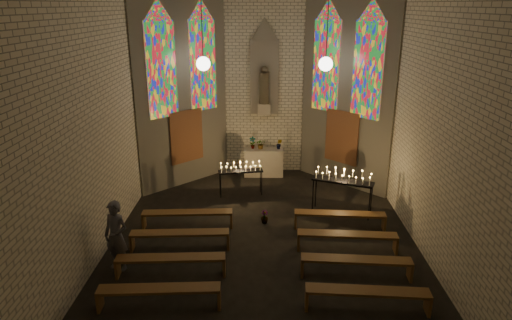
# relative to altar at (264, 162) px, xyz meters

# --- Properties ---
(floor) EXTENTS (12.00, 12.00, 0.00)m
(floor) POSITION_rel_altar_xyz_m (0.00, -5.45, -0.50)
(floor) COLOR black
(floor) RESTS_ON ground
(room) EXTENTS (8.22, 12.43, 7.00)m
(room) POSITION_rel_altar_xyz_m (-0.00, -2.08, 3.22)
(room) COLOR beige
(room) RESTS_ON ground
(altar) EXTENTS (1.40, 0.60, 1.00)m
(altar) POSITION_rel_altar_xyz_m (0.00, 0.00, 0.00)
(altar) COLOR #BEB39B
(altar) RESTS_ON ground
(flower_vase_left) EXTENTS (0.24, 0.16, 0.45)m
(flower_vase_left) POSITION_rel_altar_xyz_m (-0.41, 0.04, 0.72)
(flower_vase_left) COLOR #4C723F
(flower_vase_left) RESTS_ON altar
(flower_vase_center) EXTENTS (0.41, 0.38, 0.37)m
(flower_vase_center) POSITION_rel_altar_xyz_m (-0.11, 0.03, 0.69)
(flower_vase_center) COLOR #4C723F
(flower_vase_center) RESTS_ON altar
(flower_vase_right) EXTENTS (0.25, 0.22, 0.38)m
(flower_vase_right) POSITION_rel_altar_xyz_m (0.55, 0.02, 0.69)
(flower_vase_right) COLOR #4C723F
(flower_vase_right) RESTS_ON altar
(aisle_flower_pot) EXTENTS (0.25, 0.25, 0.38)m
(aisle_flower_pot) POSITION_rel_altar_xyz_m (0.03, -3.87, -0.31)
(aisle_flower_pot) COLOR #4C723F
(aisle_flower_pot) RESTS_ON ground
(votive_stand_left) EXTENTS (1.48, 0.59, 1.06)m
(votive_stand_left) POSITION_rel_altar_xyz_m (-0.75, -1.85, 0.41)
(votive_stand_left) COLOR black
(votive_stand_left) RESTS_ON ground
(votive_stand_right) EXTENTS (1.82, 1.05, 1.32)m
(votive_stand_right) POSITION_rel_altar_xyz_m (2.33, -3.19, 0.63)
(votive_stand_right) COLOR black
(votive_stand_right) RESTS_ON ground
(pew_left_0) EXTENTS (2.52, 0.50, 0.48)m
(pew_left_0) POSITION_rel_altar_xyz_m (-2.13, -4.18, -0.11)
(pew_left_0) COLOR brown
(pew_left_0) RESTS_ON ground
(pew_right_0) EXTENTS (2.52, 0.50, 0.48)m
(pew_right_0) POSITION_rel_altar_xyz_m (2.13, -4.18, -0.11)
(pew_right_0) COLOR brown
(pew_right_0) RESTS_ON ground
(pew_left_1) EXTENTS (2.52, 0.50, 0.48)m
(pew_left_1) POSITION_rel_altar_xyz_m (-2.13, -5.38, -0.11)
(pew_left_1) COLOR brown
(pew_left_1) RESTS_ON ground
(pew_right_1) EXTENTS (2.52, 0.50, 0.48)m
(pew_right_1) POSITION_rel_altar_xyz_m (2.13, -5.38, -0.11)
(pew_right_1) COLOR brown
(pew_right_1) RESTS_ON ground
(pew_left_2) EXTENTS (2.52, 0.50, 0.48)m
(pew_left_2) POSITION_rel_altar_xyz_m (-2.13, -6.58, -0.11)
(pew_left_2) COLOR brown
(pew_left_2) RESTS_ON ground
(pew_right_2) EXTENTS (2.52, 0.50, 0.48)m
(pew_right_2) POSITION_rel_altar_xyz_m (2.13, -6.58, -0.11)
(pew_right_2) COLOR brown
(pew_right_2) RESTS_ON ground
(pew_left_3) EXTENTS (2.52, 0.50, 0.48)m
(pew_left_3) POSITION_rel_altar_xyz_m (-2.13, -7.78, -0.11)
(pew_left_3) COLOR brown
(pew_left_3) RESTS_ON ground
(pew_right_3) EXTENTS (2.52, 0.50, 0.48)m
(pew_right_3) POSITION_rel_altar_xyz_m (2.13, -7.78, -0.11)
(pew_right_3) COLOR brown
(pew_right_3) RESTS_ON ground
(visitor) EXTENTS (0.73, 0.61, 1.71)m
(visitor) POSITION_rel_altar_xyz_m (-3.42, -6.31, 0.36)
(visitor) COLOR #4C4E57
(visitor) RESTS_ON ground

